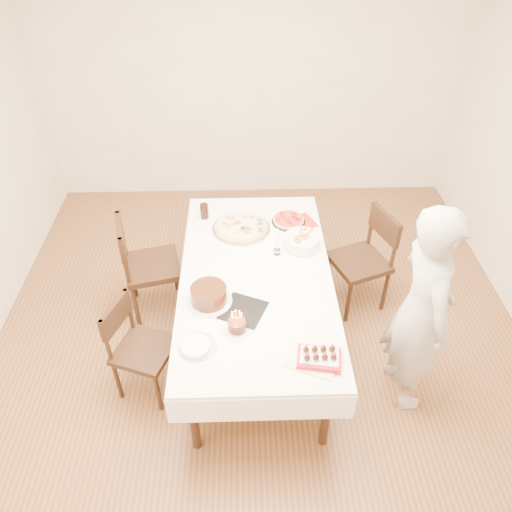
{
  "coord_description": "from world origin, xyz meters",
  "views": [
    {
      "loc": [
        -0.12,
        -2.73,
        3.25
      ],
      "look_at": [
        -0.04,
        0.08,
        0.94
      ],
      "focal_mm": 35.0,
      "sensor_mm": 36.0,
      "label": 1
    }
  ],
  "objects_px": {
    "chair_left_savory": "(153,266)",
    "chair_left_dessert": "(144,350)",
    "chair_right_savory": "(359,262)",
    "layer_cake": "(209,295)",
    "pasta_bowl": "(302,241)",
    "cola_glass": "(204,211)",
    "pizza_pepperoni": "(288,220)",
    "pizza_white": "(241,227)",
    "strawberry_box": "(319,358)",
    "person": "(421,311)",
    "dining_table": "(256,310)",
    "taper_candle": "(277,241)",
    "birthday_cake": "(237,321)"
  },
  "relations": [
    {
      "from": "chair_left_savory",
      "to": "chair_left_dessert",
      "type": "xyz_separation_m",
      "value": [
        0.05,
        -0.86,
        -0.07
      ]
    },
    {
      "from": "chair_right_savory",
      "to": "chair_left_dessert",
      "type": "relative_size",
      "value": 1.12
    },
    {
      "from": "chair_right_savory",
      "to": "layer_cake",
      "type": "bearing_deg",
      "value": -170.59
    },
    {
      "from": "pasta_bowl",
      "to": "cola_glass",
      "type": "xyz_separation_m",
      "value": [
        -0.8,
        0.43,
        0.01
      ]
    },
    {
      "from": "chair_left_savory",
      "to": "pizza_pepperoni",
      "type": "relative_size",
      "value": 3.37
    },
    {
      "from": "pizza_white",
      "to": "strawberry_box",
      "type": "xyz_separation_m",
      "value": [
        0.48,
        -1.41,
        0.01
      ]
    },
    {
      "from": "chair_left_dessert",
      "to": "person",
      "type": "height_order",
      "value": "person"
    },
    {
      "from": "dining_table",
      "to": "taper_candle",
      "type": "xyz_separation_m",
      "value": [
        0.17,
        0.25,
        0.5
      ]
    },
    {
      "from": "pizza_pepperoni",
      "to": "layer_cake",
      "type": "distance_m",
      "value": 1.15
    },
    {
      "from": "person",
      "to": "dining_table",
      "type": "bearing_deg",
      "value": 59.54
    },
    {
      "from": "dining_table",
      "to": "chair_right_savory",
      "type": "height_order",
      "value": "chair_right_savory"
    },
    {
      "from": "cola_glass",
      "to": "birthday_cake",
      "type": "distance_m",
      "value": 1.34
    },
    {
      "from": "chair_right_savory",
      "to": "person",
      "type": "relative_size",
      "value": 0.56
    },
    {
      "from": "pizza_pepperoni",
      "to": "layer_cake",
      "type": "xyz_separation_m",
      "value": [
        -0.64,
        -0.95,
        0.04
      ]
    },
    {
      "from": "cola_glass",
      "to": "layer_cake",
      "type": "bearing_deg",
      "value": -85.43
    },
    {
      "from": "taper_candle",
      "to": "birthday_cake",
      "type": "xyz_separation_m",
      "value": [
        -0.32,
        -0.79,
        -0.05
      ]
    },
    {
      "from": "chair_left_dessert",
      "to": "birthday_cake",
      "type": "bearing_deg",
      "value": -169.71
    },
    {
      "from": "chair_right_savory",
      "to": "taper_candle",
      "type": "height_order",
      "value": "taper_candle"
    },
    {
      "from": "pasta_bowl",
      "to": "pizza_pepperoni",
      "type": "bearing_deg",
      "value": 103.35
    },
    {
      "from": "chair_left_dessert",
      "to": "strawberry_box",
      "type": "height_order",
      "value": "chair_left_dessert"
    },
    {
      "from": "pizza_white",
      "to": "birthday_cake",
      "type": "xyz_separation_m",
      "value": [
        -0.04,
        -1.13,
        0.06
      ]
    },
    {
      "from": "birthday_cake",
      "to": "chair_right_savory",
      "type": "bearing_deg",
      "value": 43.61
    },
    {
      "from": "chair_left_dessert",
      "to": "birthday_cake",
      "type": "height_order",
      "value": "birthday_cake"
    },
    {
      "from": "cola_glass",
      "to": "chair_left_dessert",
      "type": "bearing_deg",
      "value": -108.66
    },
    {
      "from": "chair_left_savory",
      "to": "birthday_cake",
      "type": "distance_m",
      "value": 1.27
    },
    {
      "from": "dining_table",
      "to": "pizza_white",
      "type": "height_order",
      "value": "pizza_white"
    },
    {
      "from": "pasta_bowl",
      "to": "birthday_cake",
      "type": "height_order",
      "value": "birthday_cake"
    },
    {
      "from": "pizza_pepperoni",
      "to": "chair_left_savory",
      "type": "bearing_deg",
      "value": -168.6
    },
    {
      "from": "dining_table",
      "to": "birthday_cake",
      "type": "height_order",
      "value": "birthday_cake"
    },
    {
      "from": "chair_left_savory",
      "to": "cola_glass",
      "type": "height_order",
      "value": "chair_left_savory"
    },
    {
      "from": "strawberry_box",
      "to": "person",
      "type": "bearing_deg",
      "value": 24.67
    },
    {
      "from": "chair_right_savory",
      "to": "person",
      "type": "bearing_deg",
      "value": -99.77
    },
    {
      "from": "dining_table",
      "to": "pizza_pepperoni",
      "type": "relative_size",
      "value": 7.44
    },
    {
      "from": "pasta_bowl",
      "to": "chair_right_savory",
      "type": "bearing_deg",
      "value": 12.69
    },
    {
      "from": "layer_cake",
      "to": "pizza_pepperoni",
      "type": "bearing_deg",
      "value": 56.04
    },
    {
      "from": "person",
      "to": "pizza_pepperoni",
      "type": "distance_m",
      "value": 1.42
    },
    {
      "from": "taper_candle",
      "to": "birthday_cake",
      "type": "bearing_deg",
      "value": -111.85
    },
    {
      "from": "pizza_white",
      "to": "chair_left_dessert",
      "type": "bearing_deg",
      "value": -125.41
    },
    {
      "from": "chair_left_savory",
      "to": "taper_candle",
      "type": "relative_size",
      "value": 3.84
    },
    {
      "from": "strawberry_box",
      "to": "cola_glass",
      "type": "bearing_deg",
      "value": 116.47
    },
    {
      "from": "chair_left_dessert",
      "to": "pizza_white",
      "type": "bearing_deg",
      "value": -105.07
    },
    {
      "from": "pizza_pepperoni",
      "to": "pasta_bowl",
      "type": "distance_m",
      "value": 0.35
    },
    {
      "from": "dining_table",
      "to": "pasta_bowl",
      "type": "height_order",
      "value": "pasta_bowl"
    },
    {
      "from": "pizza_pepperoni",
      "to": "birthday_cake",
      "type": "relative_size",
      "value": 2.13
    },
    {
      "from": "pasta_bowl",
      "to": "strawberry_box",
      "type": "distance_m",
      "value": 1.17
    },
    {
      "from": "pasta_bowl",
      "to": "pizza_white",
      "type": "bearing_deg",
      "value": 153.04
    },
    {
      "from": "strawberry_box",
      "to": "dining_table",
      "type": "bearing_deg",
      "value": 114.15
    },
    {
      "from": "pizza_white",
      "to": "pizza_pepperoni",
      "type": "height_order",
      "value": "same"
    },
    {
      "from": "dining_table",
      "to": "strawberry_box",
      "type": "xyz_separation_m",
      "value": [
        0.37,
        -0.83,
        0.41
      ]
    },
    {
      "from": "taper_candle",
      "to": "cola_glass",
      "type": "xyz_separation_m",
      "value": [
        -0.6,
        0.52,
        -0.06
      ]
    }
  ]
}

